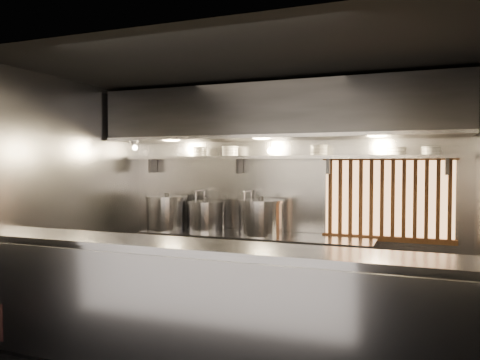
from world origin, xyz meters
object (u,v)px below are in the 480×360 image
Objects in this scene: heat_lamp at (134,144)px; pendant_bulb at (271,151)px; stock_pot_left at (167,213)px; stock_pot_mid at (206,216)px; stock_pot_right at (261,217)px.

heat_lamp reaches higher than pendant_bulb.
stock_pot_mid is (0.55, 0.08, -0.03)m from stock_pot_left.
stock_pot_left is (-1.45, -0.10, -0.83)m from pendant_bulb.
heat_lamp is 0.51× the size of stock_pot_right.
stock_pot_left is 1.03× the size of stock_pot_right.
stock_pot_mid is 0.80m from stock_pot_right.
heat_lamp reaches higher than stock_pot_left.
pendant_bulb is 0.27× the size of stock_pot_right.
pendant_bulb is (1.80, 0.35, -0.11)m from heat_lamp.
stock_pot_right is at bearing -141.60° from pendant_bulb.
stock_pot_mid is at bearing -178.67° from pendant_bulb.
stock_pot_right is (-0.10, -0.08, -0.84)m from pendant_bulb.
stock_pot_left is at bearing -171.35° from stock_pot_mid.
stock_pot_right is at bearing 1.10° from stock_pot_left.
stock_pot_mid is (-0.89, -0.02, -0.86)m from pendant_bulb.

